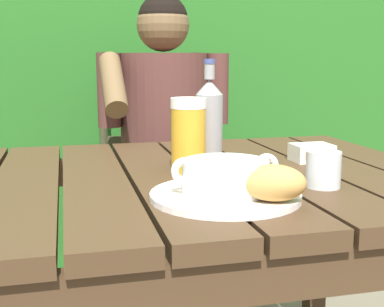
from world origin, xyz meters
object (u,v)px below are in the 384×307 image
object	(u,v)px
chair_near_diner	(157,184)
person_eating	(165,137)
beer_bottle	(209,122)
soup_bowl	(225,176)
beer_glass	(188,135)
bread_roll	(273,183)
table_knife	(284,183)
butter_tub	(312,153)
serving_plate	(225,195)
water_glass_small	(323,169)

from	to	relation	value
chair_near_diner	person_eating	distance (m)	0.30
beer_bottle	soup_bowl	bearing A→B (deg)	-99.95
chair_near_diner	person_eating	bearing A→B (deg)	-90.82
beer_glass	person_eating	bearing A→B (deg)	83.36
bread_roll	beer_bottle	distance (m)	0.37
beer_bottle	table_knife	world-z (taller)	beer_bottle
butter_tub	beer_bottle	bearing A→B (deg)	179.34
soup_bowl	person_eating	bearing A→B (deg)	85.90
serving_plate	table_knife	distance (m)	0.17
beer_bottle	water_glass_small	world-z (taller)	beer_bottle
beer_bottle	table_knife	distance (m)	0.27
beer_bottle	butter_tub	bearing A→B (deg)	-0.66
beer_glass	beer_bottle	xyz separation A→B (m)	(0.07, 0.05, 0.02)
beer_glass	butter_tub	xyz separation A→B (m)	(0.34, 0.05, -0.06)
serving_plate	person_eating	bearing A→B (deg)	85.90
beer_glass	bread_roll	bearing A→B (deg)	-76.05
serving_plate	bread_roll	xyz separation A→B (m)	(0.06, -0.08, 0.04)
person_eating	water_glass_small	bearing A→B (deg)	-80.24
water_glass_small	table_knife	size ratio (longest dim) A/B	0.46
beer_bottle	table_knife	xyz separation A→B (m)	(0.10, -0.22, -0.11)
serving_plate	soup_bowl	distance (m)	0.04
beer_glass	table_knife	bearing A→B (deg)	-45.84
person_eating	bread_roll	size ratio (longest dim) A/B	8.80
beer_bottle	bread_roll	bearing A→B (deg)	-87.96
serving_plate	soup_bowl	world-z (taller)	soup_bowl
chair_near_diner	person_eating	size ratio (longest dim) A/B	0.84
soup_bowl	beer_glass	size ratio (longest dim) A/B	1.23
chair_near_diner	beer_glass	bearing A→B (deg)	-95.35
chair_near_diner	bread_roll	world-z (taller)	chair_near_diner
bread_roll	table_knife	xyz separation A→B (m)	(0.09, 0.15, -0.04)
butter_tub	table_knife	world-z (taller)	butter_tub
table_knife	soup_bowl	bearing A→B (deg)	-154.93
chair_near_diner	bread_roll	distance (m)	1.24
butter_tub	table_knife	xyz separation A→B (m)	(-0.17, -0.22, -0.02)
water_glass_small	table_knife	world-z (taller)	water_glass_small
serving_plate	beer_bottle	distance (m)	0.32
beer_bottle	water_glass_small	distance (m)	0.32
bread_roll	soup_bowl	bearing A→B (deg)	130.60
soup_bowl	water_glass_small	world-z (taller)	soup_bowl
soup_bowl	butter_tub	bearing A→B (deg)	41.77
bread_roll	beer_bottle	world-z (taller)	beer_bottle
bread_roll	water_glass_small	world-z (taller)	bread_roll
table_knife	butter_tub	bearing A→B (deg)	51.59
chair_near_diner	water_glass_small	size ratio (longest dim) A/B	13.87
soup_bowl	beer_bottle	bearing A→B (deg)	80.05
beer_glass	butter_tub	size ratio (longest dim) A/B	1.72
chair_near_diner	serving_plate	distance (m)	1.16
person_eating	table_knife	bearing A→B (deg)	-84.44
bread_roll	chair_near_diner	bearing A→B (deg)	89.76
beer_bottle	butter_tub	size ratio (longest dim) A/B	2.59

